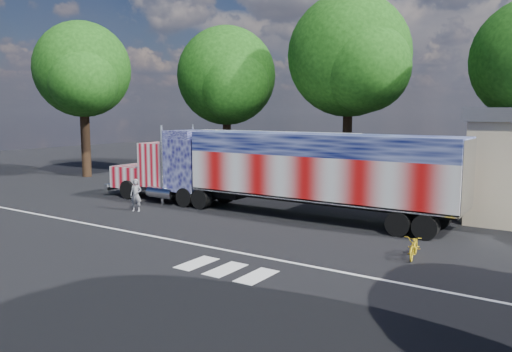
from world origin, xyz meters
The scene contains 9 objects.
ground centered at (0.00, 0.00, 0.00)m, with size 100.00×100.00×0.00m, color black.
lane_markings centered at (1.71, -3.77, 0.01)m, with size 30.00×2.67×0.01m.
semi_truck centered at (0.53, 3.64, 2.21)m, with size 20.19×3.19×4.30m.
coach_bus centered at (-4.72, 11.31, 1.91)m, with size 12.64×2.94×3.68m.
woman centered at (-5.47, 0.24, 0.83)m, with size 0.60×0.40×1.65m, color slate.
bicycle centered at (8.66, -0.17, 0.42)m, with size 0.55×1.59×0.83m, color gold.
tree_w_a centered at (-18.85, 7.68, 8.15)m, with size 7.56×7.20×11.81m.
tree_nw_a centered at (-12.35, 17.24, 7.99)m, with size 8.72×8.31×12.20m.
tree_n_mid centered at (-1.64, 18.15, 9.12)m, with size 9.55×9.09×13.72m.
Camera 1 is at (13.36, -17.14, 5.02)m, focal length 35.00 mm.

